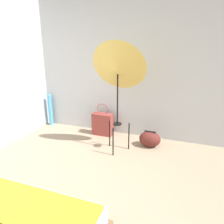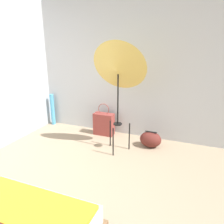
{
  "view_description": "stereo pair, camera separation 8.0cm",
  "coord_description": "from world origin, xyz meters",
  "px_view_note": "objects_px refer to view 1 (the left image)",
  "views": [
    {
      "loc": [
        1.42,
        -1.24,
        1.7
      ],
      "look_at": [
        0.36,
        1.6,
        0.73
      ],
      "focal_mm": 35.0,
      "sensor_mm": 36.0,
      "label": 1
    },
    {
      "loc": [
        1.49,
        -1.21,
        1.7
      ],
      "look_at": [
        0.36,
        1.6,
        0.73
      ],
      "focal_mm": 35.0,
      "sensor_mm": 36.0,
      "label": 2
    }
  ],
  "objects_px": {
    "photo_umbrella": "(118,69)",
    "tote_bag": "(103,124)",
    "paper_roll": "(50,110)",
    "duffel_bag": "(150,139)"
  },
  "relations": [
    {
      "from": "photo_umbrella",
      "to": "tote_bag",
      "type": "relative_size",
      "value": 2.81
    },
    {
      "from": "photo_umbrella",
      "to": "paper_roll",
      "type": "bearing_deg",
      "value": 160.53
    },
    {
      "from": "tote_bag",
      "to": "duffel_bag",
      "type": "xyz_separation_m",
      "value": [
        0.95,
        -0.18,
        -0.08
      ]
    },
    {
      "from": "duffel_bag",
      "to": "paper_roll",
      "type": "height_order",
      "value": "paper_roll"
    },
    {
      "from": "tote_bag",
      "to": "duffel_bag",
      "type": "relative_size",
      "value": 1.7
    },
    {
      "from": "photo_umbrella",
      "to": "tote_bag",
      "type": "bearing_deg",
      "value": 132.95
    },
    {
      "from": "photo_umbrella",
      "to": "paper_roll",
      "type": "relative_size",
      "value": 2.62
    },
    {
      "from": "tote_bag",
      "to": "duffel_bag",
      "type": "distance_m",
      "value": 0.97
    },
    {
      "from": "photo_umbrella",
      "to": "duffel_bag",
      "type": "height_order",
      "value": "photo_umbrella"
    },
    {
      "from": "duffel_bag",
      "to": "paper_roll",
      "type": "relative_size",
      "value": 0.55
    }
  ]
}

